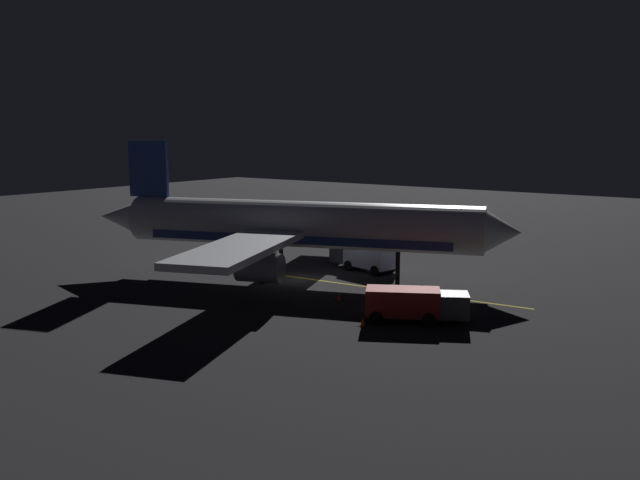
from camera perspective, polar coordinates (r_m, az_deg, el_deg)
The scene contains 8 objects.
ground_plane at distance 55.61m, azimuth -1.68°, elevation -3.47°, with size 180.00×180.00×0.20m, color #242426.
apron_guide_stripe at distance 53.97m, azimuth 2.23°, elevation -3.75°, with size 0.24×29.72×0.01m, color gold.
airliner at distance 54.98m, azimuth -2.28°, elevation 1.19°, with size 32.87×35.14×11.37m.
baggage_truck at distance 43.53m, azimuth 7.93°, elevation -5.44°, with size 4.92×6.67×2.17m.
catering_truck at distance 58.96m, azimuth 3.80°, elevation -1.42°, with size 3.28×6.56×2.41m.
ground_crew_worker at distance 46.70m, azimuth 8.63°, elevation -4.80°, with size 0.40×0.40×1.74m.
traffic_cone_near_left at distance 42.53m, azimuth 3.67°, elevation -7.00°, with size 0.50×0.50×0.55m.
traffic_cone_near_right at distance 48.68m, azimuth 1.61°, elevation -4.89°, with size 0.50×0.50×0.55m.
Camera 1 is at (43.09, 32.97, 12.11)m, focal length 37.67 mm.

